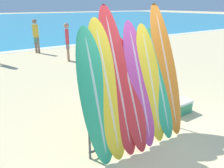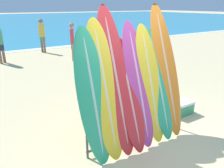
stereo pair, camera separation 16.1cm
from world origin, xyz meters
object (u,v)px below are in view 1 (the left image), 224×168
at_px(surfboard_slot_1, 107,90).
at_px(cooler_box, 179,107).
at_px(surfboard_slot_5, 151,83).
at_px(surfboard_slot_7, 166,69).
at_px(person_far_left, 67,41).
at_px(surfboard_slot_2, 118,81).
at_px(surfboard_slot_3, 131,95).
at_px(surfboard_slot_0, 96,97).
at_px(surfboard_slot_4, 139,84).
at_px(person_mid_beach, 36,35).
at_px(surfboard_rack, 136,118).
at_px(surfboard_slot_6, 159,84).

distance_m(surfboard_slot_1, cooler_box, 2.45).
distance_m(surfboard_slot_5, surfboard_slot_7, 0.51).
bearing_deg(person_far_left, surfboard_slot_5, -167.50).
bearing_deg(surfboard_slot_2, surfboard_slot_3, -23.36).
height_order(surfboard_slot_0, surfboard_slot_3, surfboard_slot_0).
bearing_deg(surfboard_slot_5, surfboard_slot_2, 174.76).
distance_m(surfboard_slot_4, person_mid_beach, 9.37).
height_order(surfboard_rack, surfboard_slot_5, surfboard_slot_5).
bearing_deg(surfboard_rack, surfboard_slot_0, 177.34).
relative_size(surfboard_slot_0, surfboard_slot_4, 0.98).
distance_m(surfboard_slot_0, cooler_box, 2.65).
bearing_deg(surfboard_slot_6, surfboard_slot_2, 175.61).
bearing_deg(surfboard_slot_7, person_far_left, 84.12).
bearing_deg(person_far_left, surfboard_slot_6, -165.64).
xyz_separation_m(surfboard_slot_1, surfboard_slot_4, (0.70, -0.01, -0.04)).
relative_size(surfboard_slot_4, surfboard_slot_5, 1.03).
bearing_deg(person_far_left, surfboard_slot_1, -175.42).
height_order(surfboard_rack, surfboard_slot_0, surfboard_slot_0).
bearing_deg(surfboard_slot_7, surfboard_slot_1, -178.06).
bearing_deg(surfboard_slot_5, person_mid_beach, 87.06).
distance_m(surfboard_rack, surfboard_slot_2, 0.86).
bearing_deg(surfboard_slot_6, surfboard_slot_0, 179.65).
xyz_separation_m(surfboard_slot_5, person_mid_beach, (0.48, 9.35, -0.11)).
relative_size(surfboard_slot_3, person_far_left, 1.14).
height_order(surfboard_slot_7, person_mid_beach, surfboard_slot_7).
distance_m(surfboard_rack, surfboard_slot_1, 0.90).
distance_m(surfboard_slot_0, person_mid_beach, 9.50).
bearing_deg(surfboard_slot_0, person_far_left, 70.53).
bearing_deg(cooler_box, person_far_left, 90.82).
distance_m(surfboard_slot_3, person_mid_beach, 9.43).
height_order(surfboard_slot_3, surfboard_slot_6, surfboard_slot_6).
bearing_deg(person_mid_beach, surfboard_rack, 142.65).
relative_size(surfboard_slot_1, surfboard_slot_2, 0.92).
distance_m(surfboard_rack, surfboard_slot_5, 0.72).
xyz_separation_m(surfboard_slot_6, surfboard_slot_7, (0.25, 0.08, 0.23)).
xyz_separation_m(surfboard_slot_3, surfboard_slot_5, (0.51, 0.03, 0.10)).
bearing_deg(surfboard_slot_2, cooler_box, 4.94).
xyz_separation_m(surfboard_slot_1, surfboard_slot_7, (1.45, 0.05, 0.11)).
distance_m(surfboard_slot_6, cooler_box, 1.38).
distance_m(person_far_left, cooler_box, 6.52).
bearing_deg(cooler_box, surfboard_slot_0, -174.55).
relative_size(surfboard_slot_6, cooler_box, 3.45).
height_order(surfboard_slot_1, person_mid_beach, surfboard_slot_1).
height_order(surfboard_slot_3, person_far_left, surfboard_slot_3).
bearing_deg(surfboard_slot_5, cooler_box, 10.77).
distance_m(surfboard_slot_0, surfboard_slot_1, 0.25).
distance_m(surfboard_rack, surfboard_slot_0, 1.04).
distance_m(surfboard_slot_3, surfboard_slot_6, 0.73).
bearing_deg(surfboard_slot_5, surfboard_slot_4, 176.72).
height_order(surfboard_slot_7, person_far_left, surfboard_slot_7).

